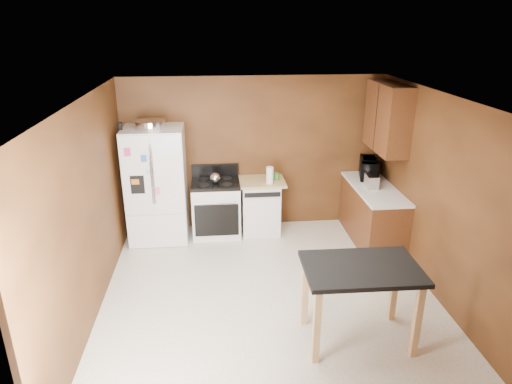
{
  "coord_description": "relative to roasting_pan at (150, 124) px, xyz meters",
  "views": [
    {
      "loc": [
        -0.65,
        -4.91,
        3.32
      ],
      "look_at": [
        -0.1,
        0.85,
        1.11
      ],
      "focal_mm": 32.0,
      "sensor_mm": 36.0,
      "label": 1
    }
  ],
  "objects": [
    {
      "name": "toaster",
      "position": [
        3.31,
        -0.44,
        -0.86
      ],
      "size": [
        0.18,
        0.28,
        0.19
      ],
      "primitive_type": "cube",
      "rotation": [
        0.0,
        0.0,
        -0.07
      ],
      "color": "silver",
      "rests_on": "right_cabinets"
    },
    {
      "name": "floor",
      "position": [
        1.58,
        -1.88,
        -1.86
      ],
      "size": [
        4.5,
        4.5,
        0.0
      ],
      "primitive_type": "plane",
      "color": "white",
      "rests_on": "ground"
    },
    {
      "name": "wall_front",
      "position": [
        1.58,
        -4.13,
        -0.61
      ],
      "size": [
        4.2,
        0.0,
        4.2
      ],
      "primitive_type": "plane",
      "rotation": [
        -1.57,
        0.0,
        0.0
      ],
      "color": "brown",
      "rests_on": "ground"
    },
    {
      "name": "wall_back",
      "position": [
        1.58,
        0.37,
        -0.61
      ],
      "size": [
        4.2,
        0.0,
        4.2
      ],
      "primitive_type": "plane",
      "rotation": [
        1.57,
        0.0,
        0.0
      ],
      "color": "brown",
      "rests_on": "ground"
    },
    {
      "name": "kettle",
      "position": [
        0.93,
        -0.03,
        -0.87
      ],
      "size": [
        0.17,
        0.17,
        0.17
      ],
      "primitive_type": "sphere",
      "color": "silver",
      "rests_on": "gas_range"
    },
    {
      "name": "green_canister",
      "position": [
        1.91,
        0.09,
        -0.91
      ],
      "size": [
        0.1,
        0.1,
        0.11
      ],
      "primitive_type": "cylinder",
      "rotation": [
        0.0,
        0.0,
        -0.03
      ],
      "color": "green",
      "rests_on": "dishwasher"
    },
    {
      "name": "paper_towel",
      "position": [
        1.79,
        -0.07,
        -0.83
      ],
      "size": [
        0.15,
        0.15,
        0.26
      ],
      "primitive_type": "cylinder",
      "rotation": [
        0.0,
        0.0,
        0.4
      ],
      "color": "white",
      "rests_on": "dishwasher"
    },
    {
      "name": "wall_right",
      "position": [
        3.68,
        -1.88,
        -0.61
      ],
      "size": [
        0.0,
        4.5,
        4.5
      ],
      "primitive_type": "plane",
      "rotation": [
        1.57,
        0.0,
        -1.57
      ],
      "color": "brown",
      "rests_on": "ground"
    },
    {
      "name": "ceiling",
      "position": [
        1.58,
        -1.88,
        0.64
      ],
      "size": [
        4.5,
        4.5,
        0.0
      ],
      "primitive_type": "plane",
      "rotation": [
        3.14,
        0.0,
        0.0
      ],
      "color": "white",
      "rests_on": "ground"
    },
    {
      "name": "right_cabinets",
      "position": [
        3.41,
        -0.4,
        -0.95
      ],
      "size": [
        0.63,
        1.58,
        2.45
      ],
      "color": "brown",
      "rests_on": "ground"
    },
    {
      "name": "dishwasher",
      "position": [
        1.66,
        0.07,
        -1.4
      ],
      "size": [
        0.78,
        0.63,
        0.89
      ],
      "color": "white",
      "rests_on": "ground"
    },
    {
      "name": "island",
      "position": [
        2.42,
        -2.76,
        -1.09
      ],
      "size": [
        1.22,
        0.82,
        0.91
      ],
      "color": "black",
      "rests_on": "ground"
    },
    {
      "name": "wall_left",
      "position": [
        -0.52,
        -1.88,
        -0.61
      ],
      "size": [
        0.0,
        4.5,
        4.5
      ],
      "primitive_type": "plane",
      "rotation": [
        1.57,
        0.0,
        1.57
      ],
      "color": "brown",
      "rests_on": "ground"
    },
    {
      "name": "gas_range",
      "position": [
        0.94,
        0.04,
        -1.39
      ],
      "size": [
        0.76,
        0.68,
        1.1
      ],
      "color": "white",
      "rests_on": "ground"
    },
    {
      "name": "refrigerator",
      "position": [
        0.03,
        -0.02,
        -0.95
      ],
      "size": [
        0.9,
        0.8,
        1.8
      ],
      "color": "white",
      "rests_on": "ground"
    },
    {
      "name": "microwave",
      "position": [
        3.42,
        0.02,
        -0.81
      ],
      "size": [
        0.47,
        0.59,
        0.29
      ],
      "primitive_type": "imported",
      "rotation": [
        0.0,
        0.0,
        1.32
      ],
      "color": "black",
      "rests_on": "right_cabinets"
    },
    {
      "name": "pen_cup",
      "position": [
        -0.42,
        -0.09,
        -0.0
      ],
      "size": [
        0.07,
        0.07,
        0.11
      ],
      "primitive_type": "cylinder",
      "color": "black",
      "rests_on": "refrigerator"
    },
    {
      "name": "roasting_pan",
      "position": [
        0.0,
        0.0,
        0.0
      ],
      "size": [
        0.44,
        0.44,
        0.11
      ],
      "primitive_type": "cylinder",
      "color": "silver",
      "rests_on": "refrigerator"
    }
  ]
}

